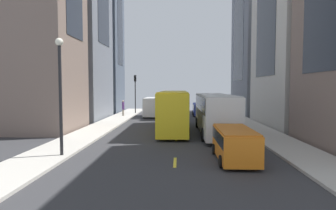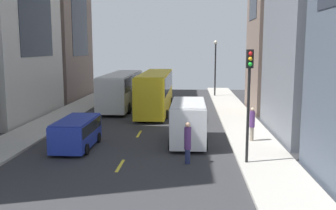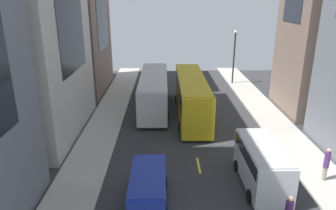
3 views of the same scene
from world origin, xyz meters
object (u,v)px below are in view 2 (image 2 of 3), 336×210
object	(u,v)px
delivery_van_white	(188,119)
car_blue_1	(77,131)
traffic_light_near_corner	(249,85)
city_bus_white	(122,87)
car_orange_0	(136,87)
streetcar_yellow	(156,88)
pedestrian_crossing_mid	(188,142)
pedestrian_walking_far	(252,123)

from	to	relation	value
delivery_van_white	car_blue_1	world-z (taller)	delivery_van_white
delivery_van_white	traffic_light_near_corner	bearing A→B (deg)	-54.94
city_bus_white	delivery_van_white	xyz separation A→B (m)	(6.61, -13.70, -0.50)
car_orange_0	traffic_light_near_corner	distance (m)	28.80
streetcar_yellow	car_blue_1	bearing A→B (deg)	-104.48
pedestrian_crossing_mid	traffic_light_near_corner	xyz separation A→B (m)	(2.96, -0.08, 2.93)
delivery_van_white	streetcar_yellow	bearing A→B (deg)	104.71
city_bus_white	pedestrian_walking_far	world-z (taller)	city_bus_white
city_bus_white	streetcar_yellow	bearing A→B (deg)	-29.12
delivery_van_white	pedestrian_walking_far	distance (m)	3.93
car_blue_1	pedestrian_crossing_mid	bearing A→B (deg)	-21.95
city_bus_white	car_blue_1	world-z (taller)	city_bus_white
traffic_light_near_corner	pedestrian_crossing_mid	bearing A→B (deg)	178.41
pedestrian_walking_far	streetcar_yellow	bearing A→B (deg)	-111.26
car_blue_1	traffic_light_near_corner	bearing A→B (deg)	-15.93
car_blue_1	delivery_van_white	bearing A→B (deg)	13.13
streetcar_yellow	traffic_light_near_corner	bearing A→B (deg)	-69.26
city_bus_white	streetcar_yellow	xyz separation A→B (m)	(3.53, -1.97, 0.12)
delivery_van_white	traffic_light_near_corner	world-z (taller)	traffic_light_near_corner
streetcar_yellow	traffic_light_near_corner	distance (m)	17.16
city_bus_white	car_orange_0	distance (m)	9.15
pedestrian_crossing_mid	car_blue_1	bearing A→B (deg)	-22.46
car_orange_0	traffic_light_near_corner	size ratio (longest dim) A/B	0.81
delivery_van_white	car_orange_0	distance (m)	23.73
car_blue_1	pedestrian_walking_far	distance (m)	10.57
city_bus_white	pedestrian_walking_far	distance (m)	17.07
car_orange_0	car_blue_1	distance (m)	24.31
pedestrian_walking_far	traffic_light_near_corner	bearing A→B (deg)	25.31
car_blue_1	pedestrian_crossing_mid	distance (m)	7.00
car_blue_1	traffic_light_near_corner	size ratio (longest dim) A/B	0.80
streetcar_yellow	pedestrian_walking_far	xyz separation A→B (m)	(6.99, -11.45, -0.86)
streetcar_yellow	delivery_van_white	distance (m)	12.14
delivery_van_white	car_orange_0	size ratio (longest dim) A/B	1.14
streetcar_yellow	delivery_van_white	size ratio (longest dim) A/B	2.38
city_bus_white	pedestrian_crossing_mid	bearing A→B (deg)	-69.66
city_bus_white	pedestrian_crossing_mid	distance (m)	19.03
pedestrian_walking_far	traffic_light_near_corner	distance (m)	5.38
car_orange_0	car_blue_1	size ratio (longest dim) A/B	1.02
city_bus_white	car_blue_1	xyz separation A→B (m)	(0.11, -15.21, -0.98)
delivery_van_white	car_orange_0	bearing A→B (deg)	106.08
streetcar_yellow	pedestrian_walking_far	bearing A→B (deg)	-58.59
pedestrian_walking_far	city_bus_white	bearing A→B (deg)	-104.57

